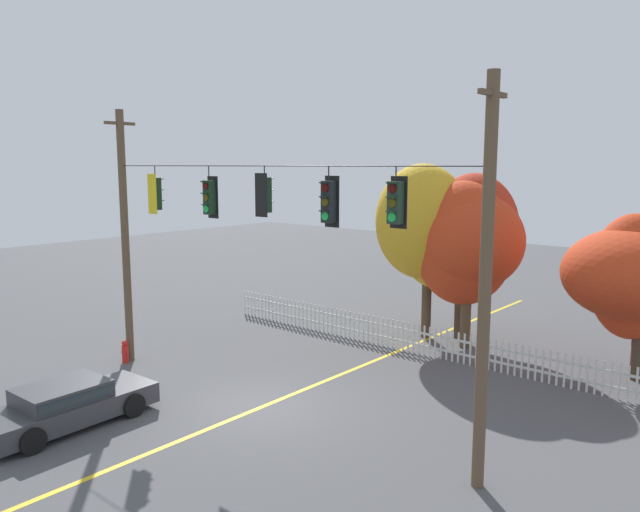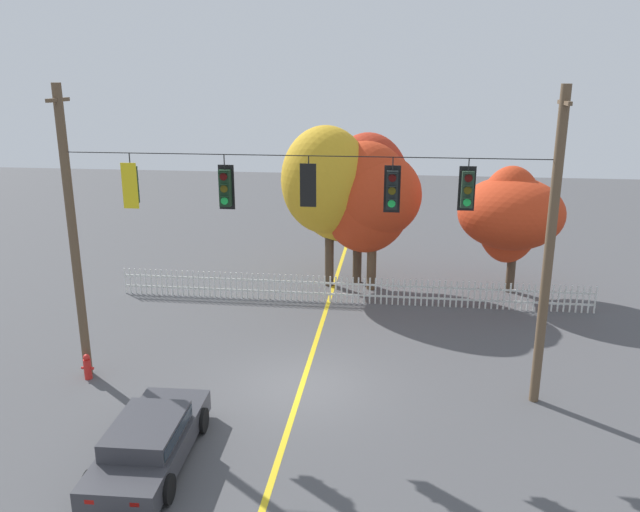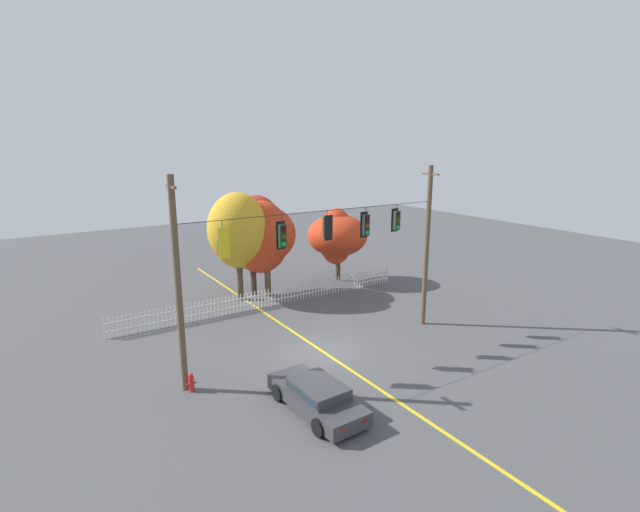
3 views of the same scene
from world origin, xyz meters
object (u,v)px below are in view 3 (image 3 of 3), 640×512
object	(u,v)px
parked_car	(317,395)
fire_hydrant	(191,382)
autumn_maple_near_fence	(240,232)
traffic_signal_southbound_primary	(365,225)
autumn_oak_far_east	(263,236)
traffic_signal_eastbound_side	(396,220)
autumn_maple_mid	(255,233)
autumn_maple_far_west	(337,236)
traffic_signal_northbound_secondary	(223,242)
traffic_signal_westbound_side	(327,227)
traffic_signal_northbound_primary	(282,236)

from	to	relation	value
parked_car	fire_hydrant	world-z (taller)	parked_car
autumn_maple_near_fence	traffic_signal_southbound_primary	bearing A→B (deg)	-75.00
autumn_oak_far_east	traffic_signal_eastbound_side	bearing A→B (deg)	-72.30
autumn_oak_far_east	parked_car	bearing A→B (deg)	-108.30
traffic_signal_eastbound_side	autumn_maple_mid	xyz separation A→B (m)	(-3.23, 9.59, -1.82)
autumn_oak_far_east	autumn_maple_far_west	bearing A→B (deg)	-0.42
traffic_signal_northbound_secondary	traffic_signal_westbound_side	world-z (taller)	same
traffic_signal_eastbound_side	autumn_maple_near_fence	size ratio (longest dim) A/B	0.20
traffic_signal_eastbound_side	autumn_maple_mid	world-z (taller)	traffic_signal_eastbound_side
traffic_signal_northbound_secondary	autumn_maple_mid	xyz separation A→B (m)	(5.79, 9.61, -1.75)
traffic_signal_northbound_secondary	traffic_signal_southbound_primary	distance (m)	7.10
traffic_signal_northbound_secondary	autumn_maple_near_fence	size ratio (longest dim) A/B	0.22
autumn_oak_far_east	fire_hydrant	distance (m)	12.73
autumn_maple_near_fence	parked_car	world-z (taller)	autumn_maple_near_fence
traffic_signal_northbound_primary	traffic_signal_eastbound_side	xyz separation A→B (m)	(6.38, -0.00, 0.10)
parked_car	traffic_signal_southbound_primary	bearing A→B (deg)	37.82
traffic_signal_northbound_primary	fire_hydrant	world-z (taller)	traffic_signal_northbound_primary
traffic_signal_westbound_side	parked_car	distance (m)	7.45
autumn_maple_mid	autumn_oak_far_east	xyz separation A→B (m)	(0.33, -0.51, -0.16)
traffic_signal_westbound_side	autumn_maple_far_west	distance (m)	11.64
traffic_signal_westbound_side	autumn_oak_far_east	xyz separation A→B (m)	(1.21, 9.10, -2.03)
traffic_signal_westbound_side	autumn_oak_far_east	size ratio (longest dim) A/B	0.22
traffic_signal_eastbound_side	autumn_maple_near_fence	distance (m)	10.34
parked_car	fire_hydrant	xyz separation A→B (m)	(-3.46, 3.84, -0.22)
autumn_maple_near_fence	autumn_maple_far_west	size ratio (longest dim) A/B	1.29
parked_car	traffic_signal_eastbound_side	bearing A→B (deg)	29.75
traffic_signal_northbound_secondary	autumn_oak_far_east	distance (m)	11.13
traffic_signal_westbound_side	autumn_maple_near_fence	xyz separation A→B (m)	(-0.28, 9.24, -1.63)
parked_car	fire_hydrant	bearing A→B (deg)	131.95
traffic_signal_eastbound_side	parked_car	world-z (taller)	traffic_signal_eastbound_side
traffic_signal_eastbound_side	autumn_maple_far_west	distance (m)	9.78
traffic_signal_northbound_primary	traffic_signal_southbound_primary	xyz separation A→B (m)	(4.46, 0.00, 0.04)
traffic_signal_eastbound_side	autumn_maple_near_fence	world-z (taller)	autumn_maple_near_fence
traffic_signal_northbound_primary	autumn_maple_near_fence	distance (m)	9.55
autumn_maple_mid	autumn_maple_far_west	world-z (taller)	autumn_maple_mid
traffic_signal_eastbound_side	parked_car	distance (m)	9.91
traffic_signal_eastbound_side	autumn_maple_mid	distance (m)	10.28
autumn_oak_far_east	parked_car	size ratio (longest dim) A/B	1.37
traffic_signal_northbound_secondary	traffic_signal_westbound_side	size ratio (longest dim) A/B	1.13
fire_hydrant	traffic_signal_eastbound_side	bearing A→B (deg)	1.67
traffic_signal_eastbound_side	traffic_signal_westbound_side	bearing A→B (deg)	-179.74
autumn_maple_near_fence	autumn_maple_mid	xyz separation A→B (m)	(1.16, 0.36, -0.24)
autumn_maple_near_fence	autumn_maple_mid	distance (m)	1.24
traffic_signal_southbound_primary	autumn_maple_mid	bearing A→B (deg)	97.77
traffic_signal_northbound_secondary	traffic_signal_southbound_primary	world-z (taller)	same
autumn_maple_mid	autumn_maple_far_west	xyz separation A→B (m)	(5.96, -0.55, -0.73)
autumn_maple_far_west	traffic_signal_westbound_side	bearing A→B (deg)	-127.07
autumn_maple_near_fence	traffic_signal_eastbound_side	bearing A→B (deg)	-64.55
traffic_signal_southbound_primary	autumn_maple_far_west	size ratio (longest dim) A/B	0.28
fire_hydrant	traffic_signal_northbound_secondary	bearing A→B (deg)	9.68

